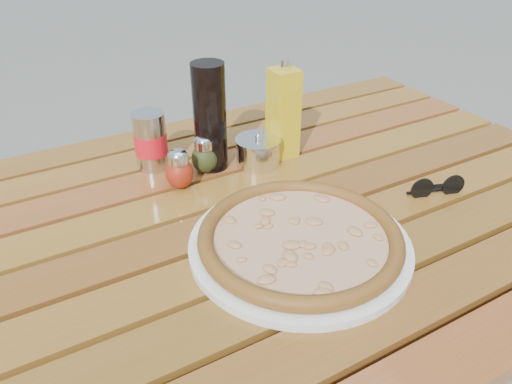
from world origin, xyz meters
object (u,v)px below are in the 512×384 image
pepper_shaker (179,170)px  soda_can (151,141)px  dark_bottle (210,117)px  olive_oil_cruet (283,113)px  parmesan_tin (258,151)px  table (261,244)px  sunglasses (437,188)px  oregano_shaker (205,155)px  plate (300,245)px  pizza (300,237)px

pepper_shaker → soda_can: size_ratio=0.68×
dark_bottle → soda_can: (-0.11, 0.06, -0.05)m
olive_oil_cruet → parmesan_tin: size_ratio=2.10×
table → sunglasses: (0.32, -0.12, 0.09)m
table → parmesan_tin: bearing=62.0°
soda_can → parmesan_tin: size_ratio=1.20×
dark_bottle → olive_oil_cruet: (0.16, -0.03, -0.01)m
table → soda_can: soda_can is taller
oregano_shaker → dark_bottle: size_ratio=0.37×
plate → dark_bottle: (-0.00, 0.32, 0.10)m
olive_oil_cruet → sunglasses: (0.17, -0.29, -0.08)m
pepper_shaker → parmesan_tin: bearing=1.2°
dark_bottle → table: bearing=-88.9°
pizza → parmesan_tin: (0.08, 0.28, 0.01)m
pizza → sunglasses: 0.32m
parmesan_tin → olive_oil_cruet: bearing=11.6°
table → pepper_shaker: (-0.09, 0.15, 0.11)m
plate → pizza: pizza is taller
parmesan_tin → sunglasses: 0.36m
table → soda_can: 0.31m
dark_bottle → plate: bearing=-89.5°
soda_can → sunglasses: bearing=-41.0°
table → pepper_shaker: size_ratio=17.07×
plate → oregano_shaker: oregano_shaker is taller
pizza → olive_oil_cruet: 0.34m
olive_oil_cruet → dark_bottle: bearing=170.2°
pizza → oregano_shaker: size_ratio=5.48×
pizza → dark_bottle: dark_bottle is taller
pizza → pepper_shaker: bearing=108.6°
plate → soda_can: soda_can is taller
parmesan_tin → sunglasses: bearing=-49.4°
olive_oil_cruet → pepper_shaker: bearing=-175.9°
table → oregano_shaker: bearing=98.0°
olive_oil_cruet → parmesan_tin: 0.10m
parmesan_tin → oregano_shaker: bearing=165.5°
pizza → dark_bottle: (-0.00, 0.32, 0.09)m
soda_can → olive_oil_cruet: 0.28m
table → parmesan_tin: 0.21m
plate → sunglasses: bearing=1.4°
parmesan_tin → dark_bottle: bearing=154.7°
plate → dark_bottle: 0.34m
pepper_shaker → parmesan_tin: size_ratio=0.82×
table → oregano_shaker: size_ratio=17.07×
pepper_shaker → oregano_shaker: same height
parmesan_tin → sunglasses: (0.23, -0.27, -0.01)m
plate → pepper_shaker: bearing=108.6°
pizza → parmesan_tin: parmesan_tin is taller
oregano_shaker → parmesan_tin: 0.11m
plate → oregano_shaker: 0.31m
table → dark_bottle: size_ratio=6.36×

